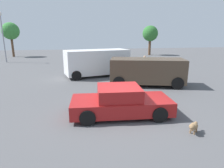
% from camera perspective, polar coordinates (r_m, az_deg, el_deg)
% --- Properties ---
extents(ground_plane, '(80.00, 80.00, 0.00)m').
position_cam_1_polar(ground_plane, '(8.64, 2.59, -9.00)').
color(ground_plane, '#515154').
extents(sedan_foreground, '(4.46, 2.29, 1.30)m').
position_cam_1_polar(sedan_foreground, '(8.36, 2.58, -5.41)').
color(sedan_foreground, maroon).
rests_on(sedan_foreground, ground_plane).
extents(dog, '(0.51, 0.46, 0.43)m').
position_cam_1_polar(dog, '(7.56, 23.28, -11.62)').
color(dog, olive).
rests_on(dog, ground_plane).
extents(van_white, '(5.63, 3.18, 2.22)m').
position_cam_1_polar(van_white, '(16.36, -4.54, 6.62)').
color(van_white, white).
rests_on(van_white, ground_plane).
extents(suv_dark, '(5.35, 3.32, 1.86)m').
position_cam_1_polar(suv_dark, '(13.43, 10.46, 3.94)').
color(suv_dark, '#4C3D2D').
rests_on(suv_dark, ground_plane).
extents(pedestrian, '(0.53, 0.39, 1.66)m').
position_cam_1_polar(pedestrian, '(17.22, 9.72, 6.14)').
color(pedestrian, navy).
rests_on(pedestrian, ground_plane).
extents(light_post_near, '(0.44, 0.44, 6.14)m').
position_cam_1_polar(light_post_near, '(27.96, -30.15, 14.21)').
color(light_post_near, gray).
rests_on(light_post_near, ground_plane).
extents(tree_back_left, '(2.63, 2.63, 5.33)m').
position_cam_1_polar(tree_back_left, '(34.65, -28.16, 13.77)').
color(tree_back_left, brown).
rests_on(tree_back_left, ground_plane).
extents(tree_back_center, '(2.62, 2.62, 4.97)m').
position_cam_1_polar(tree_back_center, '(34.18, 11.41, 14.56)').
color(tree_back_center, brown).
rests_on(tree_back_center, ground_plane).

